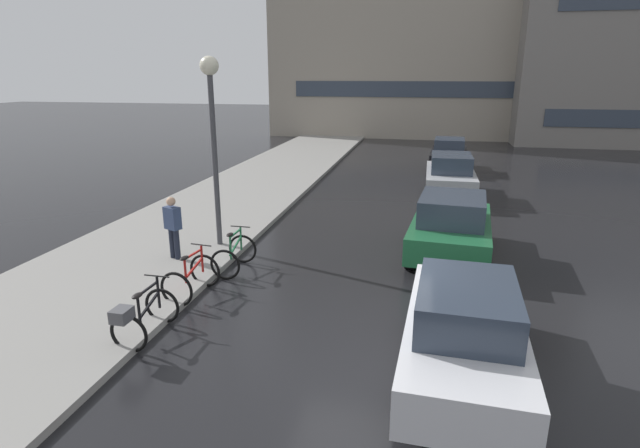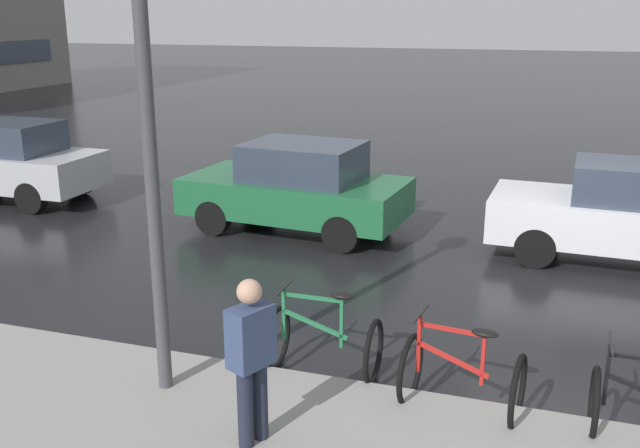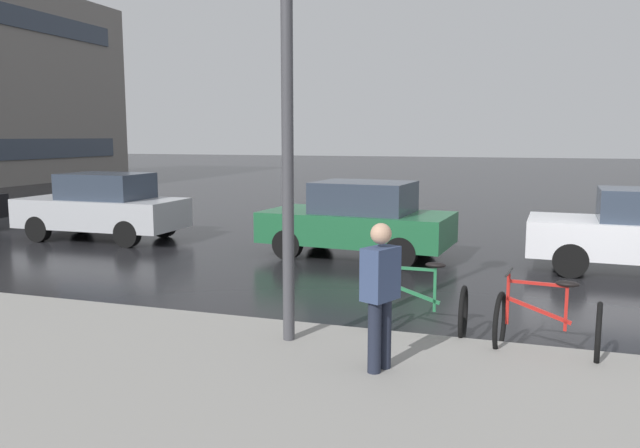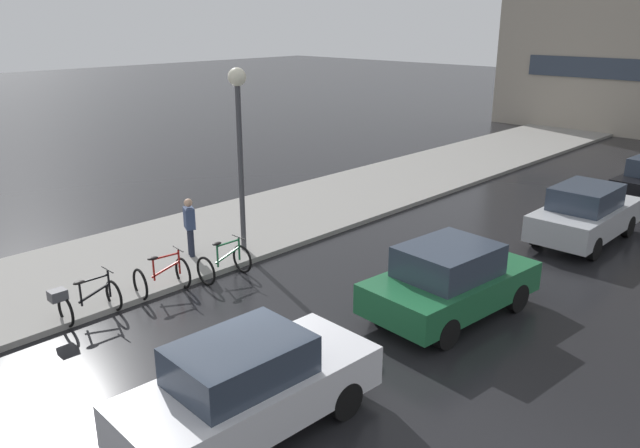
% 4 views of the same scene
% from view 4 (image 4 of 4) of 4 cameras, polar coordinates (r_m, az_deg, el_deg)
% --- Properties ---
extents(ground_plane, '(140.00, 140.00, 0.00)m').
position_cam_4_polar(ground_plane, '(11.98, -8.16, -12.77)').
color(ground_plane, black).
extents(sidewalk_kerb, '(4.80, 60.00, 0.14)m').
position_cam_4_polar(sidewalk_kerb, '(22.37, 2.41, 2.57)').
color(sidewalk_kerb, gray).
rests_on(sidewalk_kerb, ground).
extents(bicycle_nearest, '(0.72, 1.41, 1.01)m').
position_cam_4_polar(bicycle_nearest, '(14.18, -20.87, -6.51)').
color(bicycle_nearest, black).
rests_on(bicycle_nearest, ground).
extents(bicycle_second, '(0.88, 1.22, 1.02)m').
position_cam_4_polar(bicycle_second, '(15.01, -14.23, -4.72)').
color(bicycle_second, black).
rests_on(bicycle_second, ground).
extents(bicycle_third, '(0.74, 1.18, 1.01)m').
position_cam_4_polar(bicycle_third, '(15.54, -8.73, -3.57)').
color(bicycle_third, black).
rests_on(bicycle_third, ground).
extents(car_white, '(1.90, 4.26, 1.62)m').
position_cam_4_polar(car_white, '(9.89, -6.58, -14.55)').
color(car_white, silver).
rests_on(car_white, ground).
extents(car_green, '(2.26, 4.15, 1.63)m').
position_cam_4_polar(car_green, '(13.67, 11.82, -5.06)').
color(car_green, '#1E6038').
rests_on(car_green, ground).
extents(car_silver, '(1.80, 4.15, 1.68)m').
position_cam_4_polar(car_silver, '(19.32, 23.09, 0.86)').
color(car_silver, '#B2B5BA').
rests_on(car_silver, ground).
extents(pedestrian, '(0.46, 0.38, 1.71)m').
position_cam_4_polar(pedestrian, '(16.68, -11.82, -0.17)').
color(pedestrian, '#1E2333').
rests_on(pedestrian, ground).
extents(streetlamp, '(0.47, 0.47, 4.98)m').
position_cam_4_polar(streetlamp, '(16.28, -7.43, 9.17)').
color(streetlamp, '#424247').
rests_on(streetlamp, ground).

